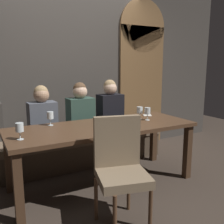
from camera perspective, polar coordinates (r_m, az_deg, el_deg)
name	(u,v)px	position (r m, az deg, el deg)	size (l,w,h in m)	color
ground	(103,184)	(3.26, -1.93, -15.77)	(9.00, 9.00, 0.00)	#382D26
back_wall_tiled	(67,61)	(4.05, -10.01, 11.20)	(6.00, 0.12, 3.00)	#423D38
arched_door	(142,69)	(4.60, 6.68, 9.52)	(0.90, 0.05, 2.55)	brown
dining_table	(103,133)	(3.03, -2.00, -4.64)	(2.20, 0.84, 0.74)	#412B1C
banquette_bench	(82,150)	(3.76, -6.80, -8.37)	(2.50, 0.44, 0.45)	#4A3C2E
chair_near_side	(120,164)	(2.37, 1.85, -11.47)	(0.54, 0.54, 0.98)	#4C3321
diner_redhead	(42,115)	(3.47, -15.36, -0.60)	(0.36, 0.24, 0.73)	#4C515B
diner_bearded	(80,111)	(3.61, -7.08, 0.29)	(0.36, 0.24, 0.76)	#2D473D
diner_far_end	(110,107)	(3.82, -0.43, 1.13)	(0.36, 0.24, 0.78)	black
wine_glass_far_left	(147,111)	(3.30, 7.95, 0.18)	(0.08, 0.08, 0.16)	silver
wine_glass_end_left	(50,116)	(3.07, -13.68, -0.87)	(0.08, 0.08, 0.16)	silver
wine_glass_near_left	(140,110)	(3.34, 6.23, 0.35)	(0.08, 0.08, 0.16)	silver
wine_glass_near_right	(20,128)	(2.57, -20.01, -3.41)	(0.08, 0.08, 0.16)	silver
dessert_plate	(107,124)	(3.01, -1.05, -2.72)	(0.19, 0.19, 0.05)	white
folded_napkin	(147,115)	(3.61, 7.91, -0.74)	(0.11, 0.10, 0.01)	silver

